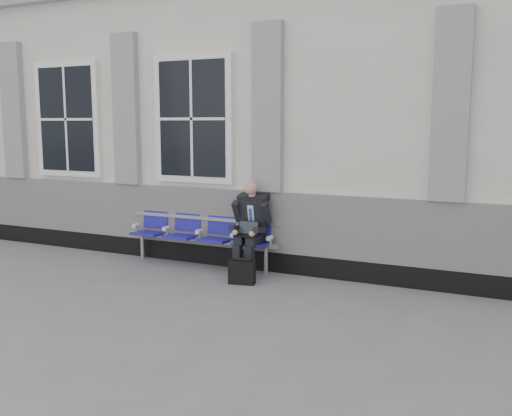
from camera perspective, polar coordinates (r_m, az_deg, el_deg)
The scene contains 5 objects.
ground at distance 8.17m, azimuth -13.51°, elevation -7.28°, with size 70.00×70.00×0.00m, color slate.
station_building at distance 10.80m, azimuth -2.34°, elevation 8.67°, with size 14.40×4.40×4.49m.
bench at distance 8.80m, azimuth -5.48°, elevation -2.26°, with size 2.60×0.47×0.91m.
businessman at distance 8.23m, azimuth -0.53°, elevation -1.60°, with size 0.54×0.73×1.36m.
briefcase at distance 7.85m, azimuth -1.42°, elevation -6.40°, with size 0.38×0.22×0.37m.
Camera 1 is at (4.96, -6.11, 2.19)m, focal length 40.00 mm.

